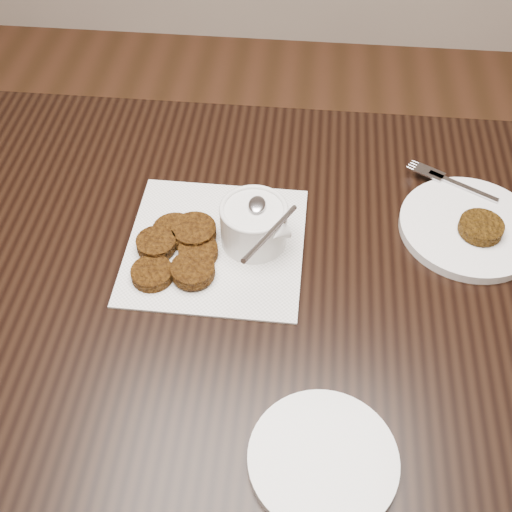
{
  "coord_description": "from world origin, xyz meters",
  "views": [
    {
      "loc": [
        0.09,
        -0.54,
        1.49
      ],
      "look_at": [
        0.03,
        0.05,
        0.8
      ],
      "focal_mm": 45.05,
      "sensor_mm": 36.0,
      "label": 1
    }
  ],
  "objects_px": {
    "plate_with_patty": "(471,224)",
    "plate_empty": "(323,459)",
    "table": "(201,403)",
    "napkin": "(216,245)",
    "sauce_ramekin": "(254,208)"
  },
  "relations": [
    {
      "from": "table",
      "to": "sauce_ramekin",
      "type": "height_order",
      "value": "sauce_ramekin"
    },
    {
      "from": "table",
      "to": "sauce_ramekin",
      "type": "xyz_separation_m",
      "value": [
        0.09,
        0.09,
        0.45
      ]
    },
    {
      "from": "sauce_ramekin",
      "to": "plate_empty",
      "type": "bearing_deg",
      "value": -71.24
    },
    {
      "from": "plate_with_patty",
      "to": "plate_empty",
      "type": "relative_size",
      "value": 1.22
    },
    {
      "from": "sauce_ramekin",
      "to": "plate_empty",
      "type": "height_order",
      "value": "sauce_ramekin"
    },
    {
      "from": "table",
      "to": "plate_empty",
      "type": "bearing_deg",
      "value": -50.62
    },
    {
      "from": "sauce_ramekin",
      "to": "plate_empty",
      "type": "distance_m",
      "value": 0.37
    },
    {
      "from": "napkin",
      "to": "plate_empty",
      "type": "height_order",
      "value": "plate_empty"
    },
    {
      "from": "napkin",
      "to": "plate_with_patty",
      "type": "xyz_separation_m",
      "value": [
        0.39,
        0.07,
        0.01
      ]
    },
    {
      "from": "napkin",
      "to": "plate_with_patty",
      "type": "height_order",
      "value": "plate_with_patty"
    },
    {
      "from": "plate_empty",
      "to": "table",
      "type": "bearing_deg",
      "value": 129.38
    },
    {
      "from": "napkin",
      "to": "plate_with_patty",
      "type": "relative_size",
      "value": 1.23
    },
    {
      "from": "table",
      "to": "napkin",
      "type": "relative_size",
      "value": 5.05
    },
    {
      "from": "plate_with_patty",
      "to": "plate_empty",
      "type": "bearing_deg",
      "value": -118.46
    },
    {
      "from": "table",
      "to": "napkin",
      "type": "distance_m",
      "value": 0.39
    }
  ]
}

